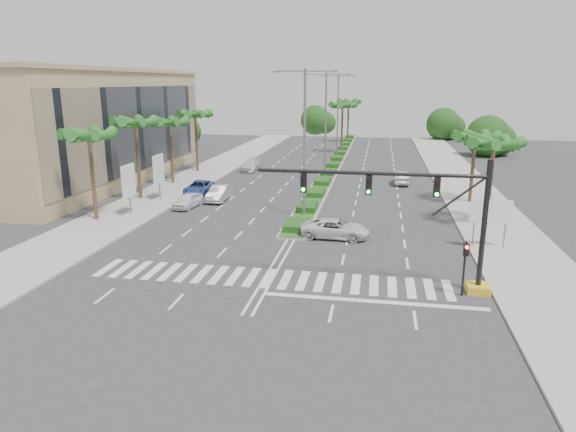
{
  "coord_description": "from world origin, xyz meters",
  "views": [
    {
      "loc": [
        5.97,
        -27.04,
        10.95
      ],
      "look_at": [
        0.62,
        2.91,
        3.0
      ],
      "focal_mm": 32.0,
      "sensor_mm": 36.0,
      "label": 1
    }
  ],
  "objects_px": {
    "car_parked_a": "(188,201)",
    "car_crossing": "(335,229)",
    "car_parked_b": "(219,193)",
    "car_parked_c": "(199,188)",
    "car_parked_d": "(251,165)",
    "car_right": "(402,178)"
  },
  "relations": [
    {
      "from": "car_parked_a",
      "to": "car_parked_c",
      "type": "height_order",
      "value": "car_parked_c"
    },
    {
      "from": "car_parked_b",
      "to": "car_parked_d",
      "type": "distance_m",
      "value": 17.37
    },
    {
      "from": "car_parked_d",
      "to": "car_right",
      "type": "relative_size",
      "value": 1.08
    },
    {
      "from": "car_parked_b",
      "to": "car_parked_d",
      "type": "relative_size",
      "value": 0.93
    },
    {
      "from": "car_parked_b",
      "to": "car_parked_c",
      "type": "relative_size",
      "value": 0.93
    },
    {
      "from": "car_parked_b",
      "to": "car_parked_c",
      "type": "height_order",
      "value": "car_parked_b"
    },
    {
      "from": "car_parked_a",
      "to": "car_right",
      "type": "xyz_separation_m",
      "value": [
        19.33,
        14.73,
        0.07
      ]
    },
    {
      "from": "car_parked_d",
      "to": "car_parked_b",
      "type": "bearing_deg",
      "value": -86.48
    },
    {
      "from": "car_parked_a",
      "to": "car_parked_b",
      "type": "relative_size",
      "value": 0.87
    },
    {
      "from": "car_parked_b",
      "to": "car_parked_c",
      "type": "xyz_separation_m",
      "value": [
        -2.94,
        2.48,
        -0.07
      ]
    },
    {
      "from": "car_right",
      "to": "car_parked_d",
      "type": "bearing_deg",
      "value": -16.21
    },
    {
      "from": "car_parked_d",
      "to": "car_parked_a",
      "type": "bearing_deg",
      "value": -92.56
    },
    {
      "from": "car_parked_c",
      "to": "car_parked_d",
      "type": "bearing_deg",
      "value": 81.46
    },
    {
      "from": "car_parked_b",
      "to": "car_crossing",
      "type": "relative_size",
      "value": 0.89
    },
    {
      "from": "car_parked_a",
      "to": "car_parked_b",
      "type": "height_order",
      "value": "car_parked_b"
    },
    {
      "from": "car_parked_d",
      "to": "car_right",
      "type": "height_order",
      "value": "car_right"
    },
    {
      "from": "car_parked_a",
      "to": "car_parked_d",
      "type": "distance_m",
      "value": 20.57
    },
    {
      "from": "car_parked_a",
      "to": "car_crossing",
      "type": "distance_m",
      "value": 15.52
    },
    {
      "from": "car_crossing",
      "to": "car_parked_a",
      "type": "bearing_deg",
      "value": 65.89
    },
    {
      "from": "car_parked_c",
      "to": "car_right",
      "type": "relative_size",
      "value": 1.09
    },
    {
      "from": "car_parked_d",
      "to": "car_right",
      "type": "bearing_deg",
      "value": -18.13
    },
    {
      "from": "car_parked_d",
      "to": "car_right",
      "type": "xyz_separation_m",
      "value": [
        18.7,
        -5.84,
        0.03
      ]
    }
  ]
}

